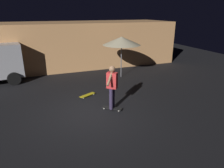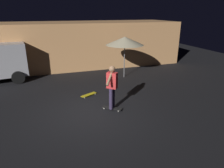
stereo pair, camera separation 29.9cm
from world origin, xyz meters
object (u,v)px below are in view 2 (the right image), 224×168
object	(u,v)px
patio_umbrella	(125,41)
skateboard_spare	(89,95)
skater	(112,84)
skateboard_ridden	(112,108)

from	to	relation	value
patio_umbrella	skateboard_spare	distance (m)	3.87
patio_umbrella	skater	world-z (taller)	patio_umbrella
skateboard_ridden	skater	world-z (taller)	skater
patio_umbrella	skateboard_spare	bearing A→B (deg)	-140.31
patio_umbrella	skateboard_spare	world-z (taller)	patio_umbrella
skateboard_spare	skater	bearing A→B (deg)	-70.52
skateboard_ridden	skateboard_spare	bearing A→B (deg)	109.48
skateboard_ridden	skater	xyz separation A→B (m)	(0.00, 0.00, 0.98)
skateboard_ridden	skater	bearing A→B (deg)	90.00
patio_umbrella	skateboard_ridden	world-z (taller)	patio_umbrella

